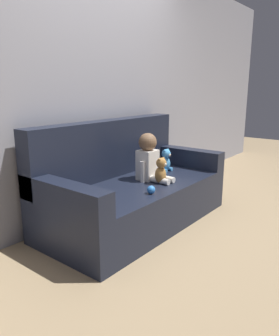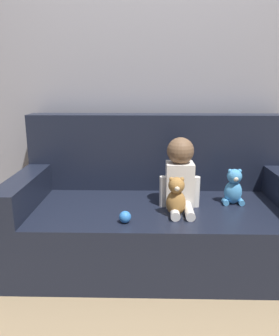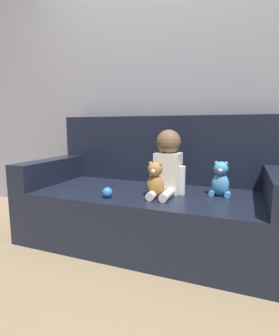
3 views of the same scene
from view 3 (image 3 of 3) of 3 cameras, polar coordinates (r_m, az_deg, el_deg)
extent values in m
plane|color=#9E8460|center=(2.10, 2.22, -15.43)|extent=(12.00, 12.00, 0.00)
cube|color=#93939E|center=(2.46, 6.81, 19.03)|extent=(8.00, 0.05, 2.60)
cube|color=black|center=(2.03, 2.26, -10.27)|extent=(1.87, 0.89, 0.40)
cube|color=black|center=(2.26, 5.37, 4.12)|extent=(1.87, 0.18, 0.56)
cube|color=black|center=(2.37, -17.61, -0.40)|extent=(0.16, 0.89, 0.20)
cube|color=black|center=(1.86, 28.18, -3.58)|extent=(0.16, 0.89, 0.20)
cube|color=white|center=(1.88, 6.22, -1.04)|extent=(0.17, 0.16, 0.28)
sphere|color=brown|center=(1.86, 6.34, 5.65)|extent=(0.17, 0.17, 0.17)
cylinder|color=white|center=(1.75, 3.22, -5.57)|extent=(0.06, 0.20, 0.06)
cylinder|color=white|center=(1.73, 5.98, -5.81)|extent=(0.06, 0.20, 0.06)
cylinder|color=white|center=(1.90, 2.98, -2.23)|extent=(0.05, 0.05, 0.20)
cylinder|color=white|center=(1.84, 9.13, -2.67)|extent=(0.05, 0.05, 0.20)
ellipsoid|color=#AD7A3D|center=(1.74, 3.47, -3.95)|extent=(0.12, 0.10, 0.16)
sphere|color=#AD7A3D|center=(1.71, 3.44, -0.28)|extent=(0.10, 0.10, 0.10)
sphere|color=#AD7A3D|center=(1.71, 2.45, 0.99)|extent=(0.03, 0.03, 0.03)
sphere|color=#AD7A3D|center=(1.69, 4.46, 0.88)|extent=(0.03, 0.03, 0.03)
sphere|color=beige|center=(1.67, 3.01, -0.72)|extent=(0.03, 0.03, 0.03)
ellipsoid|color=#4C9EDB|center=(1.87, 17.15, -3.48)|extent=(0.12, 0.10, 0.16)
sphere|color=#4C9EDB|center=(1.84, 17.29, -0.12)|extent=(0.10, 0.10, 0.10)
sphere|color=#4C9EDB|center=(1.84, 16.38, 1.04)|extent=(0.03, 0.03, 0.03)
sphere|color=#4C9EDB|center=(1.83, 18.31, 0.93)|extent=(0.03, 0.03, 0.03)
sphere|color=beige|center=(1.80, 17.18, -0.52)|extent=(0.03, 0.03, 0.03)
cylinder|color=#4C9EDB|center=(1.86, 15.44, -5.29)|extent=(0.04, 0.06, 0.04)
cylinder|color=#4C9EDB|center=(1.86, 18.58, -5.49)|extent=(0.04, 0.06, 0.04)
sphere|color=#337FDB|center=(1.76, -7.01, -5.31)|extent=(0.07, 0.07, 0.07)
camera|label=1|loc=(2.95, -70.46, 10.94)|focal=35.00mm
camera|label=2|loc=(0.81, -90.88, 22.85)|focal=35.00mm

